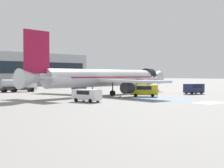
% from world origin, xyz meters
% --- Properties ---
extents(ground_plane, '(600.00, 600.00, 0.00)m').
position_xyz_m(ground_plane, '(0.00, 0.00, 0.00)').
color(ground_plane, gray).
extents(apron_leadline_yellow, '(75.73, 9.44, 0.01)m').
position_xyz_m(apron_leadline_yellow, '(1.70, -0.12, 0.00)').
color(apron_leadline_yellow, gold).
rests_on(apron_leadline_yellow, ground_plane).
extents(apron_stand_patch_blue, '(4.68, 12.31, 0.01)m').
position_xyz_m(apron_stand_patch_blue, '(1.70, -14.85, 0.00)').
color(apron_stand_patch_blue, '#2856A8').
rests_on(apron_stand_patch_blue, ground_plane).
extents(apron_walkway_bar_0, '(0.44, 3.60, 0.01)m').
position_xyz_m(apron_walkway_bar_0, '(-1.30, -25.14, 0.00)').
color(apron_walkway_bar_0, silver).
rests_on(apron_walkway_bar_0, ground_plane).
extents(apron_walkway_bar_1, '(0.44, 3.60, 0.01)m').
position_xyz_m(apron_walkway_bar_1, '(-0.10, -25.14, 0.00)').
color(apron_walkway_bar_1, silver).
rests_on(apron_walkway_bar_1, ground_plane).
extents(apron_walkway_bar_2, '(0.44, 3.60, 0.01)m').
position_xyz_m(apron_walkway_bar_2, '(1.10, -25.14, 0.00)').
color(apron_walkway_bar_2, silver).
rests_on(apron_walkway_bar_2, ground_plane).
extents(apron_walkway_bar_3, '(0.44, 3.60, 0.01)m').
position_xyz_m(apron_walkway_bar_3, '(2.30, -25.14, 0.00)').
color(apron_walkway_bar_3, silver).
rests_on(apron_walkway_bar_3, ground_plane).
extents(apron_walkway_bar_4, '(0.44, 3.60, 0.01)m').
position_xyz_m(apron_walkway_bar_4, '(3.50, -25.14, 0.00)').
color(apron_walkway_bar_4, silver).
rests_on(apron_walkway_bar_4, ground_plane).
extents(airliner, '(41.83, 34.27, 11.94)m').
position_xyz_m(airliner, '(0.95, -0.21, 3.63)').
color(airliner, silver).
rests_on(airliner, ground_plane).
extents(boarding_stairs_forward, '(2.77, 5.42, 4.09)m').
position_xyz_m(boarding_stairs_forward, '(11.04, -3.38, 1.00)').
color(boarding_stairs_forward, '#ADB2BA').
rests_on(boarding_stairs_forward, ground_plane).
extents(fuel_tanker, '(9.81, 3.83, 3.22)m').
position_xyz_m(fuel_tanker, '(-7.71, 23.67, 1.61)').
color(fuel_tanker, '#38383D').
rests_on(fuel_tanker, ground_plane).
extents(service_van_0, '(3.13, 4.94, 2.00)m').
position_xyz_m(service_van_0, '(-12.38, -11.37, 1.21)').
color(service_van_0, silver).
rests_on(service_van_0, ground_plane).
extents(service_van_1, '(4.76, 3.24, 2.32)m').
position_xyz_m(service_van_1, '(17.82, -11.12, 1.38)').
color(service_van_1, '#1E234C').
rests_on(service_van_1, ground_plane).
extents(service_van_2, '(4.61, 5.35, 2.31)m').
position_xyz_m(service_van_2, '(3.51, -9.20, 1.38)').
color(service_van_2, yellow).
rests_on(service_van_2, ground_plane).
extents(ground_crew_0, '(0.48, 0.44, 1.58)m').
position_xyz_m(ground_crew_0, '(-5.54, -5.52, 0.90)').
color(ground_crew_0, black).
rests_on(ground_crew_0, ground_plane).
extents(ground_crew_1, '(0.48, 0.37, 1.61)m').
position_xyz_m(ground_crew_1, '(-3.61, -3.60, 0.92)').
color(ground_crew_1, black).
rests_on(ground_crew_1, ground_plane).
extents(ground_crew_2, '(0.47, 0.46, 1.80)m').
position_xyz_m(ground_crew_2, '(-8.22, -6.96, 1.04)').
color(ground_crew_2, '#2D2D33').
rests_on(ground_crew_2, ground_plane).
extents(traffic_cone_0, '(0.43, 0.43, 0.48)m').
position_xyz_m(traffic_cone_0, '(-0.58, -6.62, 0.24)').
color(traffic_cone_0, orange).
rests_on(traffic_cone_0, ground_plane).
extents(traffic_cone_1, '(0.62, 0.62, 0.69)m').
position_xyz_m(traffic_cone_1, '(-9.29, -4.70, 0.35)').
color(traffic_cone_1, orange).
rests_on(traffic_cone_1, ground_plane).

